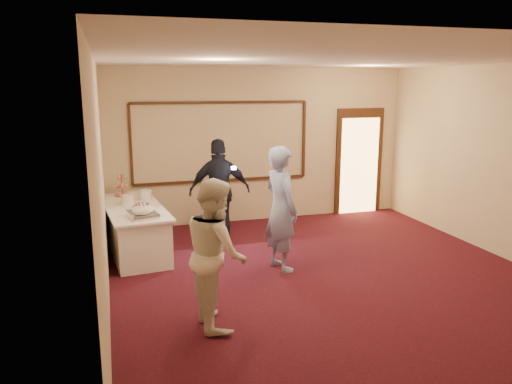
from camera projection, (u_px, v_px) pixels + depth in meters
floor at (335, 283)px, 6.89m from camera, size 7.00×7.00×0.00m
room_walls at (341, 137)px, 6.45m from camera, size 6.04×7.04×3.02m
wall_molding at (221, 142)px, 9.57m from camera, size 3.45×0.04×1.55m
doorway at (359, 162)px, 10.49m from camera, size 1.05×0.07×2.20m
buffet_table at (135, 228)px, 8.13m from camera, size 1.10×2.32×0.77m
pavlova_tray at (143, 212)px, 7.35m from camera, size 0.47×0.57×0.20m
cupcake_stand at (122, 187)px, 8.73m from camera, size 0.29×0.29×0.42m
plate_stack_a at (128, 200)px, 8.12m from camera, size 0.19×0.19×0.16m
plate_stack_b at (146, 195)px, 8.42m from camera, size 0.20×0.20×0.17m
tart at (141, 208)px, 7.79m from camera, size 0.31×0.31×0.06m
man at (281, 209)px, 7.25m from camera, size 0.58×0.76×1.84m
woman at (216, 253)px, 5.59m from camera, size 0.67×0.84×1.69m
guest at (220, 191)px, 8.55m from camera, size 1.09×0.54×1.79m
camera_flash at (234, 168)px, 8.24m from camera, size 0.08×0.05×0.05m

